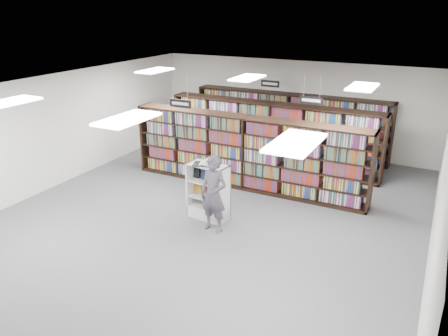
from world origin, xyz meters
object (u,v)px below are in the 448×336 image
at_px(endcap_display, 209,200).
at_px(open_book, 206,163).
at_px(shopper, 213,194).
at_px(bookshelf_row_near, 246,153).

bearing_deg(endcap_display, open_book, -118.36).
relative_size(endcap_display, shopper, 0.77).
bearing_deg(endcap_display, bookshelf_row_near, 96.17).
relative_size(bookshelf_row_near, endcap_display, 4.98).
bearing_deg(shopper, endcap_display, 131.39).
height_order(endcap_display, open_book, open_book).
xyz_separation_m(bookshelf_row_near, shopper, (0.41, -2.70, -0.13)).
height_order(endcap_display, shopper, shopper).
relative_size(bookshelf_row_near, shopper, 3.81).
relative_size(endcap_display, open_book, 1.92).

